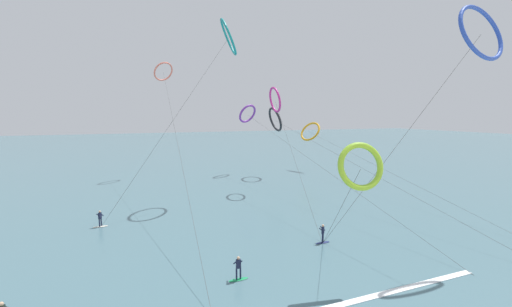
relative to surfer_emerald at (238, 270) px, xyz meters
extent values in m
cube|color=#476B75|center=(3.41, 90.41, -0.78)|extent=(400.00, 200.00, 0.08)
ellipsoid|color=#199351|center=(0.00, -0.01, -0.71)|extent=(1.40, 0.40, 0.06)
cylinder|color=#191E38|center=(-0.14, -0.01, -0.28)|extent=(0.12, 0.12, 0.80)
cylinder|color=#191E38|center=(0.14, -0.01, -0.28)|extent=(0.12, 0.12, 0.80)
cube|color=#191E38|center=(0.00, -0.01, 0.43)|extent=(0.32, 0.21, 0.62)
sphere|color=tan|center=(0.00, -0.01, 0.85)|extent=(0.22, 0.22, 0.22)
cylinder|color=#191E38|center=(-0.22, 0.11, 0.48)|extent=(0.10, 0.50, 0.39)
cylinder|color=#191E38|center=(0.22, 0.11, 0.48)|extent=(0.10, 0.50, 0.39)
ellipsoid|color=silver|center=(-9.80, 15.10, -0.71)|extent=(1.40, 0.40, 0.06)
cylinder|color=#191E38|center=(-9.73, 15.22, -0.28)|extent=(0.12, 0.12, 0.80)
cylinder|color=#191E38|center=(-9.87, 14.98, -0.28)|extent=(0.12, 0.12, 0.80)
cube|color=#191E38|center=(-9.80, 15.10, 0.43)|extent=(0.34, 0.38, 0.62)
sphere|color=tan|center=(-9.80, 15.10, 0.85)|extent=(0.22, 0.22, 0.22)
cylinder|color=#191E38|center=(-9.68, 15.41, 0.48)|extent=(0.48, 0.34, 0.39)
cylinder|color=#191E38|center=(-9.91, 15.03, 0.48)|extent=(0.48, 0.34, 0.39)
ellipsoid|color=navy|center=(8.98, 3.36, -0.71)|extent=(1.40, 0.40, 0.06)
cylinder|color=#191E38|center=(9.08, 3.46, -0.28)|extent=(0.12, 0.12, 0.80)
cylinder|color=#191E38|center=(8.88, 3.26, -0.28)|extent=(0.12, 0.12, 0.80)
cube|color=#191E38|center=(8.98, 3.36, 0.43)|extent=(0.37, 0.37, 0.62)
sphere|color=tan|center=(8.98, 3.36, 0.85)|extent=(0.22, 0.22, 0.22)
cylinder|color=#191E38|center=(9.13, 3.63, 0.48)|extent=(0.42, 0.42, 0.39)
cylinder|color=#191E38|center=(8.82, 3.32, 0.48)|extent=(0.42, 0.42, 0.39)
sphere|color=tan|center=(-13.13, -0.62, 0.85)|extent=(0.22, 0.22, 0.22)
cylinder|color=#1E2823|center=(-13.08, -0.28, 0.48)|extent=(0.51, 0.19, 0.39)
torus|color=purple|center=(14.57, 38.49, 10.79)|extent=(4.53, 3.69, 3.64)
cylinder|color=#3F3F3F|center=(15.17, 16.34, 4.89)|extent=(1.24, 44.31, 11.43)
torus|color=#EA7260|center=(-0.55, 41.61, 18.40)|extent=(4.38, 3.76, 3.31)
cylinder|color=#3F3F3F|center=(-1.62, 18.95, 8.72)|extent=(2.15, 45.33, 19.10)
torus|color=black|center=(18.26, 33.75, 9.73)|extent=(2.08, 4.75, 4.56)
cylinder|color=#3F3F3F|center=(19.72, 12.59, 4.36)|extent=(2.93, 42.32, 10.37)
torus|color=#8CC62D|center=(7.53, -3.01, 7.22)|extent=(3.40, 1.75, 3.23)
cylinder|color=#3F3F3F|center=(8.26, 0.17, 3.10)|extent=(1.47, 6.39, 7.85)
torus|color=#2647B7|center=(19.15, -2.29, 16.92)|extent=(4.92, 2.24, 4.62)
cylinder|color=#3F3F3F|center=(14.06, 0.53, 7.98)|extent=(10.20, 5.67, 17.60)
torus|color=orange|center=(27.74, 37.09, 7.18)|extent=(4.23, 5.18, 3.92)
cylinder|color=#3F3F3F|center=(26.80, 16.21, 3.08)|extent=(1.92, 41.77, 7.83)
torus|color=#CC288E|center=(13.54, 23.61, 12.79)|extent=(1.32, 3.91, 3.83)
cylinder|color=#3F3F3F|center=(11.26, 13.49, 5.91)|extent=(4.59, 20.28, 13.48)
torus|color=teal|center=(5.80, 21.32, 20.57)|extent=(3.46, 5.32, 4.61)
cylinder|color=#3F3F3F|center=(-2.00, 18.21, 9.81)|extent=(15.62, 6.25, 21.26)
cube|color=white|center=(7.09, -5.04, -0.76)|extent=(17.65, 0.53, 0.12)
camera|label=1|loc=(-6.45, -19.83, 10.59)|focal=22.40mm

